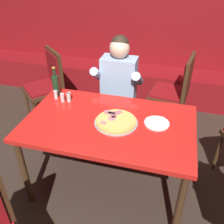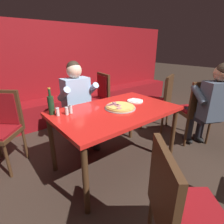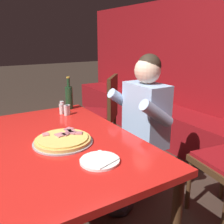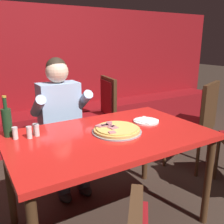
# 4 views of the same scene
# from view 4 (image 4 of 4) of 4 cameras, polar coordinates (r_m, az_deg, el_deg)

# --- Properties ---
(ground_plane) EXTENTS (24.00, 24.00, 0.00)m
(ground_plane) POSITION_cam_4_polar(r_m,az_deg,el_deg) (2.22, -0.65, -23.83)
(ground_plane) COLOR #33261E
(booth_wall_panel) EXTENTS (6.80, 0.16, 1.90)m
(booth_wall_panel) POSITION_cam_4_polar(r_m,az_deg,el_deg) (3.78, -17.77, 8.13)
(booth_wall_panel) COLOR maroon
(booth_wall_panel) RESTS_ON ground_plane
(booth_bench) EXTENTS (6.46, 0.48, 0.46)m
(booth_bench) POSITION_cam_4_polar(r_m,az_deg,el_deg) (3.64, -15.61, -3.67)
(booth_bench) COLOR maroon
(booth_bench) RESTS_ON ground_plane
(main_dining_table) EXTENTS (1.44, 0.89, 0.77)m
(main_dining_table) POSITION_cam_4_polar(r_m,az_deg,el_deg) (1.85, -0.72, -7.18)
(main_dining_table) COLOR #422816
(main_dining_table) RESTS_ON ground_plane
(pizza) EXTENTS (0.37, 0.37, 0.05)m
(pizza) POSITION_cam_4_polar(r_m,az_deg,el_deg) (1.84, 1.06, -4.07)
(pizza) COLOR #9E9EA3
(pizza) RESTS_ON main_dining_table
(plate_white_paper) EXTENTS (0.21, 0.21, 0.02)m
(plate_white_paper) POSITION_cam_4_polar(r_m,az_deg,el_deg) (2.09, 7.78, -2.05)
(plate_white_paper) COLOR white
(plate_white_paper) RESTS_ON main_dining_table
(beer_bottle) EXTENTS (0.07, 0.07, 0.29)m
(beer_bottle) POSITION_cam_4_polar(r_m,az_deg,el_deg) (1.89, -22.88, -1.96)
(beer_bottle) COLOR #19381E
(beer_bottle) RESTS_ON main_dining_table
(shaker_oregano) EXTENTS (0.04, 0.04, 0.09)m
(shaker_oregano) POSITION_cam_4_polar(r_m,az_deg,el_deg) (1.81, -18.39, -4.57)
(shaker_oregano) COLOR silver
(shaker_oregano) RESTS_ON main_dining_table
(shaker_black_pepper) EXTENTS (0.04, 0.04, 0.09)m
(shaker_black_pepper) POSITION_cam_4_polar(r_m,az_deg,el_deg) (1.84, -16.81, -4.11)
(shaker_black_pepper) COLOR silver
(shaker_black_pepper) RESTS_ON main_dining_table
(shaker_red_pepper_flakes) EXTENTS (0.04, 0.04, 0.09)m
(shaker_red_pepper_flakes) POSITION_cam_4_polar(r_m,az_deg,el_deg) (1.83, -21.26, -4.63)
(shaker_red_pepper_flakes) COLOR silver
(shaker_red_pepper_flakes) RESTS_ON main_dining_table
(shaker_parmesan) EXTENTS (0.04, 0.04, 0.09)m
(shaker_parmesan) POSITION_cam_4_polar(r_m,az_deg,el_deg) (1.86, -17.08, -3.96)
(shaker_parmesan) COLOR silver
(shaker_parmesan) RESTS_ON main_dining_table
(diner_seated_blue_shirt) EXTENTS (0.53, 0.53, 1.27)m
(diner_seated_blue_shirt) POSITION_cam_4_polar(r_m,az_deg,el_deg) (2.40, -11.19, -1.62)
(diner_seated_blue_shirt) COLOR black
(diner_seated_blue_shirt) RESTS_ON ground_plane
(dining_chair_far_left) EXTENTS (0.50, 0.50, 0.99)m
(dining_chair_far_left) POSITION_cam_4_polar(r_m,az_deg,el_deg) (3.07, -2.88, 0.02)
(dining_chair_far_left) COLOR #422816
(dining_chair_far_left) RESTS_ON ground_plane
(dining_chair_far_right) EXTENTS (0.57, 0.57, 1.00)m
(dining_chair_far_right) POSITION_cam_4_polar(r_m,az_deg,el_deg) (2.92, 18.83, -1.41)
(dining_chair_far_right) COLOR #422816
(dining_chair_far_right) RESTS_ON ground_plane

